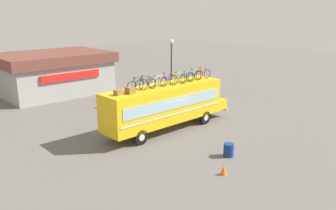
% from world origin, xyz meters
% --- Properties ---
extents(ground_plane, '(120.00, 120.00, 0.00)m').
position_xyz_m(ground_plane, '(0.00, 0.00, 0.00)').
color(ground_plane, '#605E59').
extents(bus, '(10.87, 2.39, 3.32)m').
position_xyz_m(bus, '(0.16, 0.00, 1.96)').
color(bus, yellow).
rests_on(bus, ground).
extents(luggage_bag_1, '(0.49, 0.45, 0.33)m').
position_xyz_m(luggage_bag_1, '(-3.95, -0.12, 3.48)').
color(luggage_bag_1, olive).
rests_on(luggage_bag_1, bus).
extents(luggage_bag_2, '(0.49, 0.55, 0.43)m').
position_xyz_m(luggage_bag_2, '(-3.18, -0.29, 3.53)').
color(luggage_bag_2, olive).
rests_on(luggage_bag_2, bus).
extents(rooftop_bicycle_1, '(1.71, 0.44, 0.98)m').
position_xyz_m(rooftop_bicycle_1, '(-2.44, -0.09, 3.72)').
color(rooftop_bicycle_1, black).
rests_on(rooftop_bicycle_1, bus).
extents(rooftop_bicycle_2, '(1.79, 0.44, 0.94)m').
position_xyz_m(rooftop_bicycle_2, '(-1.58, 0.13, 3.71)').
color(rooftop_bicycle_2, black).
rests_on(rooftop_bicycle_2, bus).
extents(rooftop_bicycle_3, '(1.73, 0.44, 0.89)m').
position_xyz_m(rooftop_bicycle_3, '(-0.71, -0.18, 3.69)').
color(rooftop_bicycle_3, black).
rests_on(rooftop_bicycle_3, bus).
extents(rooftop_bicycle_4, '(1.67, 0.44, 0.94)m').
position_xyz_m(rooftop_bicycle_4, '(0.25, -0.01, 3.71)').
color(rooftop_bicycle_4, black).
rests_on(rooftop_bicycle_4, bus).
extents(rooftop_bicycle_5, '(1.74, 0.44, 0.95)m').
position_xyz_m(rooftop_bicycle_5, '(1.11, -0.34, 3.71)').
color(rooftop_bicycle_5, black).
rests_on(rooftop_bicycle_5, bus).
extents(rooftop_bicycle_6, '(1.65, 0.44, 0.88)m').
position_xyz_m(rooftop_bicycle_6, '(1.96, -0.29, 3.68)').
color(rooftop_bicycle_6, black).
rests_on(rooftop_bicycle_6, bus).
extents(rooftop_bicycle_7, '(1.81, 0.44, 0.97)m').
position_xyz_m(rooftop_bicycle_7, '(2.91, -0.19, 3.72)').
color(rooftop_bicycle_7, black).
rests_on(rooftop_bicycle_7, bus).
extents(rooftop_bicycle_8, '(1.81, 0.44, 0.97)m').
position_xyz_m(rooftop_bicycle_8, '(3.79, -0.21, 3.72)').
color(rooftop_bicycle_8, black).
rests_on(rooftop_bicycle_8, bus).
extents(roadside_building, '(10.99, 8.21, 4.25)m').
position_xyz_m(roadside_building, '(-0.67, 16.62, 2.19)').
color(roadside_building, '#9E9E99').
rests_on(roadside_building, ground).
extents(trash_bin, '(0.62, 0.62, 0.79)m').
position_xyz_m(trash_bin, '(-0.27, -6.05, 0.39)').
color(trash_bin, navy).
rests_on(trash_bin, ground).
extents(traffic_cone, '(0.38, 0.38, 0.49)m').
position_xyz_m(traffic_cone, '(-2.38, -7.36, 0.24)').
color(traffic_cone, orange).
rests_on(traffic_cone, ground).
extents(street_lamp, '(0.38, 0.38, 6.03)m').
position_xyz_m(street_lamp, '(4.87, 4.46, 3.84)').
color(street_lamp, '#38383D').
rests_on(street_lamp, ground).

